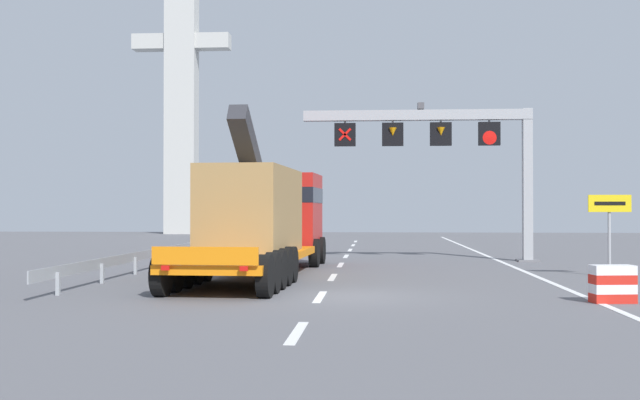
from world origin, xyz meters
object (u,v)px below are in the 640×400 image
at_px(heavy_haul_truck_orange, 267,216).
at_px(bridge_pylon_distant, 182,75).
at_px(exit_sign_yellow, 610,215).
at_px(overhead_lane_gantry, 447,140).
at_px(crash_barrier_striped, 613,284).

height_order(heavy_haul_truck_orange, bridge_pylon_distant, bridge_pylon_distant).
relative_size(heavy_haul_truck_orange, exit_sign_yellow, 5.21).
xyz_separation_m(overhead_lane_gantry, exit_sign_yellow, (4.66, -7.49, -3.19)).
relative_size(overhead_lane_gantry, exit_sign_yellow, 3.72).
height_order(heavy_haul_truck_orange, exit_sign_yellow, heavy_haul_truck_orange).
xyz_separation_m(heavy_haul_truck_orange, bridge_pylon_distant, (-14.08, 43.31, 12.65)).
bearing_deg(bridge_pylon_distant, heavy_haul_truck_orange, -71.99).
distance_m(heavy_haul_truck_orange, bridge_pylon_distant, 47.26).
height_order(overhead_lane_gantry, bridge_pylon_distant, bridge_pylon_distant).
height_order(overhead_lane_gantry, crash_barrier_striped, overhead_lane_gantry).
bearing_deg(exit_sign_yellow, crash_barrier_striped, -105.92).
bearing_deg(overhead_lane_gantry, exit_sign_yellow, -58.12).
bearing_deg(exit_sign_yellow, overhead_lane_gantry, 121.88).
bearing_deg(exit_sign_yellow, bridge_pylon_distant, 120.34).
bearing_deg(overhead_lane_gantry, heavy_haul_truck_orange, -134.40).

